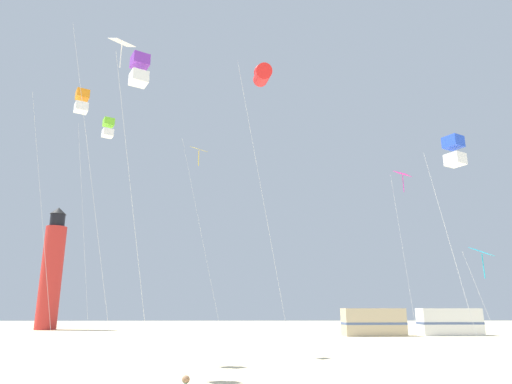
{
  "coord_description": "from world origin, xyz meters",
  "views": [
    {
      "loc": [
        1.38,
        -6.17,
        2.81
      ],
      "look_at": [
        1.67,
        8.38,
        6.62
      ],
      "focal_mm": 31.19,
      "sensor_mm": 36.0,
      "label": 1
    }
  ],
  "objects_px": {
    "kite_box_violet": "(139,70)",
    "kite_box_lime": "(108,128)",
    "kite_box_blue": "(454,151)",
    "rv_van_white": "(449,322)",
    "kite_tube_scarlet": "(262,75)",
    "lighthouse_distant": "(52,271)",
    "rv_van_tan": "(373,322)",
    "kite_diamond_gold": "(199,159)",
    "kite_diamond_cyan": "(482,255)",
    "kite_box_orange": "(82,102)",
    "kite_diamond_white": "(119,56)",
    "kite_diamond_magenta": "(403,181)"
  },
  "relations": [
    {
      "from": "kite_diamond_cyan",
      "to": "kite_box_orange",
      "type": "height_order",
      "value": "kite_box_orange"
    },
    {
      "from": "kite_box_orange",
      "to": "kite_box_blue",
      "type": "bearing_deg",
      "value": -16.0
    },
    {
      "from": "kite_box_blue",
      "to": "rv_van_white",
      "type": "height_order",
      "value": "kite_box_blue"
    },
    {
      "from": "kite_diamond_gold",
      "to": "kite_diamond_magenta",
      "type": "relative_size",
      "value": 1.21
    },
    {
      "from": "rv_van_tan",
      "to": "rv_van_white",
      "type": "relative_size",
      "value": 1.01
    },
    {
      "from": "kite_tube_scarlet",
      "to": "rv_van_tan",
      "type": "height_order",
      "value": "kite_tube_scarlet"
    },
    {
      "from": "kite_box_blue",
      "to": "kite_diamond_magenta",
      "type": "height_order",
      "value": "kite_diamond_magenta"
    },
    {
      "from": "rv_van_tan",
      "to": "kite_tube_scarlet",
      "type": "bearing_deg",
      "value": -115.63
    },
    {
      "from": "kite_diamond_white",
      "to": "kite_tube_scarlet",
      "type": "distance_m",
      "value": 6.23
    },
    {
      "from": "kite_tube_scarlet",
      "to": "kite_box_lime",
      "type": "xyz_separation_m",
      "value": [
        -9.07,
        6.95,
        0.23
      ]
    },
    {
      "from": "kite_diamond_white",
      "to": "kite_diamond_gold",
      "type": "bearing_deg",
      "value": 80.04
    },
    {
      "from": "kite_box_orange",
      "to": "kite_diamond_magenta",
      "type": "height_order",
      "value": "kite_box_orange"
    },
    {
      "from": "kite_box_violet",
      "to": "kite_box_lime",
      "type": "bearing_deg",
      "value": 113.15
    },
    {
      "from": "kite_box_lime",
      "to": "rv_van_tan",
      "type": "height_order",
      "value": "kite_box_lime"
    },
    {
      "from": "kite_box_blue",
      "to": "kite_tube_scarlet",
      "type": "bearing_deg",
      "value": 161.96
    },
    {
      "from": "kite_diamond_gold",
      "to": "rv_van_tan",
      "type": "distance_m",
      "value": 28.09
    },
    {
      "from": "kite_diamond_cyan",
      "to": "lighthouse_distant",
      "type": "bearing_deg",
      "value": 131.4
    },
    {
      "from": "kite_diamond_white",
      "to": "lighthouse_distant",
      "type": "height_order",
      "value": "lighthouse_distant"
    },
    {
      "from": "kite_diamond_gold",
      "to": "lighthouse_distant",
      "type": "distance_m",
      "value": 41.72
    },
    {
      "from": "kite_diamond_white",
      "to": "kite_diamond_magenta",
      "type": "xyz_separation_m",
      "value": [
        15.18,
        9.89,
        -2.55
      ]
    },
    {
      "from": "kite_box_orange",
      "to": "kite_diamond_white",
      "type": "bearing_deg",
      "value": -52.15
    },
    {
      "from": "kite_diamond_white",
      "to": "kite_box_lime",
      "type": "xyz_separation_m",
      "value": [
        -3.0,
        8.35,
        0.23
      ]
    },
    {
      "from": "kite_tube_scarlet",
      "to": "kite_box_lime",
      "type": "relative_size",
      "value": 0.99
    },
    {
      "from": "kite_box_blue",
      "to": "rv_van_tan",
      "type": "bearing_deg",
      "value": 80.48
    },
    {
      "from": "kite_box_violet",
      "to": "kite_box_lime",
      "type": "xyz_separation_m",
      "value": [
        -4.44,
        10.39,
        2.05
      ]
    },
    {
      "from": "kite_box_blue",
      "to": "lighthouse_distant",
      "type": "relative_size",
      "value": 0.55
    },
    {
      "from": "kite_box_violet",
      "to": "kite_box_blue",
      "type": "distance_m",
      "value": 12.2
    },
    {
      "from": "kite_tube_scarlet",
      "to": "rv_van_white",
      "type": "bearing_deg",
      "value": 55.8
    },
    {
      "from": "lighthouse_distant",
      "to": "rv_van_tan",
      "type": "distance_m",
      "value": 43.35
    },
    {
      "from": "kite_diamond_white",
      "to": "rv_van_white",
      "type": "relative_size",
      "value": 2.17
    },
    {
      "from": "lighthouse_distant",
      "to": "kite_box_violet",
      "type": "bearing_deg",
      "value": -64.36
    },
    {
      "from": "kite_tube_scarlet",
      "to": "rv_van_white",
      "type": "height_order",
      "value": "kite_tube_scarlet"
    },
    {
      "from": "kite_diamond_gold",
      "to": "kite_tube_scarlet",
      "type": "bearing_deg",
      "value": -69.72
    },
    {
      "from": "kite_diamond_cyan",
      "to": "kite_box_lime",
      "type": "height_order",
      "value": "kite_box_lime"
    },
    {
      "from": "kite_diamond_cyan",
      "to": "kite_box_orange",
      "type": "relative_size",
      "value": 0.41
    },
    {
      "from": "kite_diamond_cyan",
      "to": "kite_box_lime",
      "type": "bearing_deg",
      "value": 165.05
    },
    {
      "from": "kite_box_violet",
      "to": "rv_van_white",
      "type": "xyz_separation_m",
      "value": [
        25.76,
        34.52,
        -9.87
      ]
    },
    {
      "from": "kite_box_lime",
      "to": "lighthouse_distant",
      "type": "relative_size",
      "value": 0.83
    },
    {
      "from": "kite_tube_scarlet",
      "to": "kite_diamond_magenta",
      "type": "xyz_separation_m",
      "value": [
        9.11,
        8.49,
        -2.55
      ]
    },
    {
      "from": "kite_box_orange",
      "to": "lighthouse_distant",
      "type": "distance_m",
      "value": 46.58
    },
    {
      "from": "kite_diamond_cyan",
      "to": "kite_diamond_magenta",
      "type": "distance_m",
      "value": 8.6
    },
    {
      "from": "kite_diamond_gold",
      "to": "rv_van_white",
      "type": "bearing_deg",
      "value": 39.13
    },
    {
      "from": "kite_tube_scarlet",
      "to": "kite_box_orange",
      "type": "xyz_separation_m",
      "value": [
        -8.93,
        2.28,
        -0.31
      ]
    },
    {
      "from": "kite_box_lime",
      "to": "kite_diamond_magenta",
      "type": "relative_size",
      "value": 1.24
    },
    {
      "from": "kite_box_violet",
      "to": "lighthouse_distant",
      "type": "bearing_deg",
      "value": 115.64
    },
    {
      "from": "kite_diamond_gold",
      "to": "rv_van_tan",
      "type": "height_order",
      "value": "kite_diamond_gold"
    },
    {
      "from": "kite_diamond_white",
      "to": "lighthouse_distant",
      "type": "bearing_deg",
      "value": 115.18
    },
    {
      "from": "kite_box_blue",
      "to": "lighthouse_distant",
      "type": "xyz_separation_m",
      "value": [
        -34.92,
        46.98,
        -0.75
      ]
    },
    {
      "from": "kite_box_orange",
      "to": "kite_tube_scarlet",
      "type": "bearing_deg",
      "value": -14.33
    },
    {
      "from": "kite_box_blue",
      "to": "kite_box_lime",
      "type": "relative_size",
      "value": 0.66
    }
  ]
}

